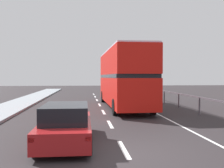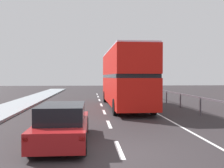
{
  "view_description": "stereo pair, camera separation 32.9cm",
  "coord_description": "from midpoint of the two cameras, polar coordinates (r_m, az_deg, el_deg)",
  "views": [
    {
      "loc": [
        -1.25,
        -7.89,
        2.32
      ],
      "look_at": [
        0.32,
        6.87,
        1.91
      ],
      "focal_mm": 41.92,
      "sensor_mm": 36.0,
      "label": 1
    },
    {
      "loc": [
        -0.92,
        -7.92,
        2.32
      ],
      "look_at": [
        0.32,
        6.87,
        1.91
      ],
      "focal_mm": 41.92,
      "sensor_mm": 36.0,
      "label": 2
    }
  ],
  "objects": [
    {
      "name": "ground_plane",
      "position": [
        8.32,
        2.97,
        -14.96
      ],
      "size": [
        74.11,
        120.0,
        0.1
      ],
      "primitive_type": "cube",
      "color": "#2A2427"
    },
    {
      "name": "lane_paint_markings",
      "position": [
        16.58,
        6.17,
        -6.44
      ],
      "size": [
        3.43,
        46.0,
        0.01
      ],
      "color": "silver",
      "rests_on": "ground"
    },
    {
      "name": "bridge_side_railing",
      "position": [
        18.27,
        17.04,
        -2.95
      ],
      "size": [
        0.1,
        42.0,
        1.1
      ],
      "color": "#544E57",
      "rests_on": "ground"
    },
    {
      "name": "double_decker_bus_red",
      "position": [
        19.7,
        3.25,
        1.55
      ],
      "size": [
        2.76,
        11.21,
        4.3
      ],
      "rotation": [
        0.0,
        0.0,
        0.02
      ],
      "color": "red",
      "rests_on": "ground"
    },
    {
      "name": "hatchback_car_near",
      "position": [
        9.41,
        -9.71,
        -8.61
      ],
      "size": [
        1.77,
        4.5,
        1.37
      ],
      "rotation": [
        0.0,
        0.0,
        -0.01
      ],
      "color": "maroon",
      "rests_on": "ground"
    }
  ]
}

